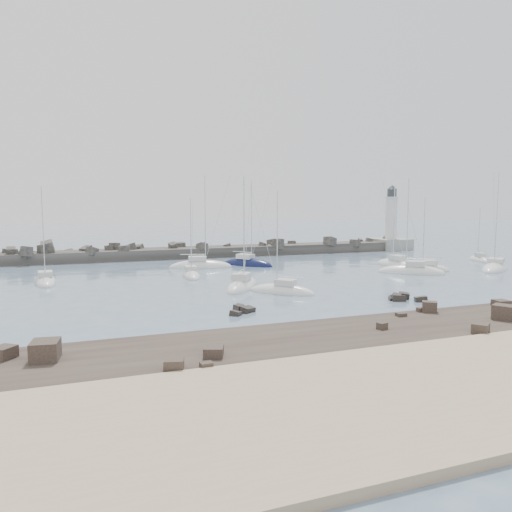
{
  "coord_description": "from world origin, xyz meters",
  "views": [
    {
      "loc": [
        -18.94,
        -52.68,
        10.17
      ],
      "look_at": [
        5.71,
        12.0,
        2.7
      ],
      "focal_mm": 35.0,
      "sensor_mm": 36.0,
      "label": 1
    }
  ],
  "objects_px": {
    "sailboat_7": "(242,287)",
    "sailboat_8": "(248,264)",
    "sailboat_11": "(495,269)",
    "sailboat_9": "(426,271)",
    "sailboat_6": "(191,276)",
    "sailboat_3": "(46,282)",
    "sailboat_5": "(282,292)",
    "lighthouse": "(391,235)",
    "sailboat_4": "(200,267)",
    "sailboat_10": "(396,266)",
    "sailboat_13": "(412,272)",
    "sailboat_12": "(479,260)"
  },
  "relations": [
    {
      "from": "lighthouse",
      "to": "sailboat_8",
      "type": "height_order",
      "value": "lighthouse"
    },
    {
      "from": "lighthouse",
      "to": "sailboat_8",
      "type": "bearing_deg",
      "value": -158.45
    },
    {
      "from": "lighthouse",
      "to": "sailboat_7",
      "type": "distance_m",
      "value": 58.53
    },
    {
      "from": "sailboat_7",
      "to": "sailboat_8",
      "type": "distance_m",
      "value": 21.58
    },
    {
      "from": "sailboat_6",
      "to": "sailboat_3",
      "type": "bearing_deg",
      "value": 176.23
    },
    {
      "from": "sailboat_3",
      "to": "sailboat_11",
      "type": "xyz_separation_m",
      "value": [
        63.16,
        -10.68,
        0.0
      ]
    },
    {
      "from": "sailboat_4",
      "to": "sailboat_7",
      "type": "relative_size",
      "value": 1.07
    },
    {
      "from": "sailboat_5",
      "to": "sailboat_6",
      "type": "distance_m",
      "value": 17.14
    },
    {
      "from": "sailboat_11",
      "to": "sailboat_9",
      "type": "bearing_deg",
      "value": 169.39
    },
    {
      "from": "sailboat_6",
      "to": "sailboat_8",
      "type": "xyz_separation_m",
      "value": [
        11.56,
        9.01,
        0.02
      ]
    },
    {
      "from": "lighthouse",
      "to": "sailboat_6",
      "type": "distance_m",
      "value": 55.84
    },
    {
      "from": "sailboat_8",
      "to": "sailboat_13",
      "type": "height_order",
      "value": "sailboat_13"
    },
    {
      "from": "sailboat_4",
      "to": "sailboat_12",
      "type": "height_order",
      "value": "sailboat_4"
    },
    {
      "from": "sailboat_5",
      "to": "sailboat_13",
      "type": "height_order",
      "value": "sailboat_13"
    },
    {
      "from": "sailboat_5",
      "to": "sailboat_12",
      "type": "height_order",
      "value": "sailboat_5"
    },
    {
      "from": "sailboat_13",
      "to": "sailboat_3",
      "type": "bearing_deg",
      "value": 169.24
    },
    {
      "from": "sailboat_4",
      "to": "sailboat_6",
      "type": "bearing_deg",
      "value": -112.42
    },
    {
      "from": "lighthouse",
      "to": "sailboat_9",
      "type": "distance_m",
      "value": 35.85
    },
    {
      "from": "sailboat_8",
      "to": "sailboat_10",
      "type": "distance_m",
      "value": 23.62
    },
    {
      "from": "sailboat_13",
      "to": "sailboat_4",
      "type": "bearing_deg",
      "value": 147.68
    },
    {
      "from": "lighthouse",
      "to": "sailboat_10",
      "type": "height_order",
      "value": "lighthouse"
    },
    {
      "from": "sailboat_5",
      "to": "sailboat_11",
      "type": "bearing_deg",
      "value": 9.42
    },
    {
      "from": "lighthouse",
      "to": "sailboat_13",
      "type": "relative_size",
      "value": 0.99
    },
    {
      "from": "sailboat_7",
      "to": "sailboat_10",
      "type": "bearing_deg",
      "value": 19.07
    },
    {
      "from": "sailboat_5",
      "to": "sailboat_11",
      "type": "distance_m",
      "value": 38.51
    },
    {
      "from": "lighthouse",
      "to": "sailboat_5",
      "type": "relative_size",
      "value": 1.18
    },
    {
      "from": "sailboat_5",
      "to": "sailboat_8",
      "type": "bearing_deg",
      "value": 78.96
    },
    {
      "from": "sailboat_7",
      "to": "sailboat_11",
      "type": "height_order",
      "value": "sailboat_11"
    },
    {
      "from": "sailboat_4",
      "to": "sailboat_11",
      "type": "height_order",
      "value": "sailboat_11"
    },
    {
      "from": "sailboat_5",
      "to": "sailboat_11",
      "type": "height_order",
      "value": "sailboat_11"
    },
    {
      "from": "sailboat_7",
      "to": "sailboat_8",
      "type": "height_order",
      "value": "sailboat_8"
    },
    {
      "from": "sailboat_6",
      "to": "sailboat_11",
      "type": "bearing_deg",
      "value": -11.95
    },
    {
      "from": "sailboat_5",
      "to": "sailboat_12",
      "type": "xyz_separation_m",
      "value": [
        44.64,
        16.12,
        -0.0
      ]
    },
    {
      "from": "sailboat_12",
      "to": "sailboat_9",
      "type": "bearing_deg",
      "value": -156.4
    },
    {
      "from": "sailboat_7",
      "to": "sailboat_11",
      "type": "relative_size",
      "value": 0.92
    },
    {
      "from": "sailboat_4",
      "to": "sailboat_11",
      "type": "xyz_separation_m",
      "value": [
        41.06,
        -18.33,
        -0.01
      ]
    },
    {
      "from": "lighthouse",
      "to": "sailboat_8",
      "type": "distance_m",
      "value": 41.65
    },
    {
      "from": "sailboat_3",
      "to": "sailboat_8",
      "type": "height_order",
      "value": "sailboat_8"
    },
    {
      "from": "sailboat_7",
      "to": "sailboat_13",
      "type": "bearing_deg",
      "value": 6.36
    },
    {
      "from": "lighthouse",
      "to": "sailboat_11",
      "type": "height_order",
      "value": "sailboat_11"
    },
    {
      "from": "sailboat_10",
      "to": "sailboat_4",
      "type": "bearing_deg",
      "value": 161.57
    },
    {
      "from": "sailboat_4",
      "to": "sailboat_6",
      "type": "relative_size",
      "value": 1.33
    },
    {
      "from": "sailboat_6",
      "to": "sailboat_11",
      "type": "distance_m",
      "value": 45.71
    },
    {
      "from": "sailboat_6",
      "to": "sailboat_12",
      "type": "height_order",
      "value": "sailboat_6"
    },
    {
      "from": "sailboat_8",
      "to": "sailboat_13",
      "type": "bearing_deg",
      "value": -42.14
    },
    {
      "from": "sailboat_4",
      "to": "sailboat_9",
      "type": "height_order",
      "value": "sailboat_4"
    },
    {
      "from": "lighthouse",
      "to": "sailboat_9",
      "type": "height_order",
      "value": "lighthouse"
    },
    {
      "from": "sailboat_3",
      "to": "sailboat_13",
      "type": "xyz_separation_m",
      "value": [
        48.88,
        -9.29,
        0.01
      ]
    },
    {
      "from": "sailboat_7",
      "to": "sailboat_8",
      "type": "bearing_deg",
      "value": 68.43
    },
    {
      "from": "lighthouse",
      "to": "sailboat_4",
      "type": "bearing_deg",
      "value": -161.69
    }
  ]
}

